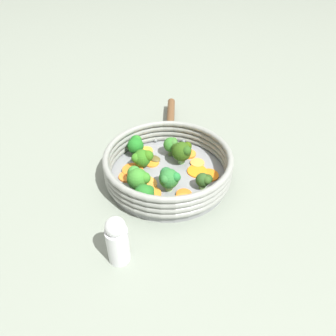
# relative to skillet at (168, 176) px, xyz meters

# --- Properties ---
(ground_plane) EXTENTS (4.00, 4.00, 0.00)m
(ground_plane) POSITION_rel_skillet_xyz_m (0.00, 0.00, -0.01)
(ground_plane) COLOR gray
(skillet) EXTENTS (0.26, 0.26, 0.01)m
(skillet) POSITION_rel_skillet_xyz_m (0.00, 0.00, 0.00)
(skillet) COLOR gray
(skillet) RESTS_ON ground_plane
(skillet_rim_wall) EXTENTS (0.28, 0.28, 0.05)m
(skillet_rim_wall) POSITION_rel_skillet_xyz_m (0.00, 0.00, 0.03)
(skillet_rim_wall) COLOR gray
(skillet_rim_wall) RESTS_ON skillet
(skillet_handle) EXTENTS (0.18, 0.03, 0.02)m
(skillet_handle) POSITION_rel_skillet_xyz_m (0.22, 0.01, 0.02)
(skillet_handle) COLOR brown
(skillet_handle) RESTS_ON skillet
(skillet_rivet_left) EXTENTS (0.01, 0.01, 0.01)m
(skillet_rivet_left) POSITION_rel_skillet_xyz_m (0.12, -0.03, 0.01)
(skillet_rivet_left) COLOR gray
(skillet_rivet_left) RESTS_ON skillet
(skillet_rivet_right) EXTENTS (0.01, 0.01, 0.01)m
(skillet_rivet_right) POSITION_rel_skillet_xyz_m (0.12, 0.04, 0.01)
(skillet_rivet_right) COLOR gray
(skillet_rivet_right) RESTS_ON skillet
(carrot_slice_0) EXTENTS (0.04, 0.04, 0.01)m
(carrot_slice_0) POSITION_rel_skillet_xyz_m (0.07, -0.04, 0.01)
(carrot_slice_0) COLOR orange
(carrot_slice_0) RESTS_ON skillet
(carrot_slice_1) EXTENTS (0.05, 0.05, 0.00)m
(carrot_slice_1) POSITION_rel_skillet_xyz_m (0.01, -0.06, 0.01)
(carrot_slice_1) COLOR orange
(carrot_slice_1) RESTS_ON skillet
(carrot_slice_2) EXTENTS (0.05, 0.05, 0.00)m
(carrot_slice_2) POSITION_rel_skillet_xyz_m (-0.04, 0.04, 0.01)
(carrot_slice_2) COLOR orange
(carrot_slice_2) RESTS_ON skillet
(carrot_slice_3) EXTENTS (0.06, 0.06, 0.01)m
(carrot_slice_3) POSITION_rel_skillet_xyz_m (-0.09, -0.04, 0.01)
(carrot_slice_3) COLOR orange
(carrot_slice_3) RESTS_ON skillet
(carrot_slice_4) EXTENTS (0.04, 0.04, 0.00)m
(carrot_slice_4) POSITION_rel_skillet_xyz_m (0.04, -0.06, 0.01)
(carrot_slice_4) COLOR #F0923E
(carrot_slice_4) RESTS_ON skillet
(carrot_slice_5) EXTENTS (0.04, 0.04, 0.00)m
(carrot_slice_5) POSITION_rel_skillet_xyz_m (-0.02, 0.09, 0.01)
(carrot_slice_5) COLOR orange
(carrot_slice_5) RESTS_ON skillet
(carrot_slice_6) EXTENTS (0.05, 0.05, 0.00)m
(carrot_slice_6) POSITION_rel_skillet_xyz_m (0.08, -0.03, 0.01)
(carrot_slice_6) COLOR #F7943E
(carrot_slice_6) RESTS_ON skillet
(carrot_slice_7) EXTENTS (0.06, 0.06, 0.01)m
(carrot_slice_7) POSITION_rel_skillet_xyz_m (0.00, 0.08, 0.01)
(carrot_slice_7) COLOR orange
(carrot_slice_7) RESTS_ON skillet
(carrot_slice_8) EXTENTS (0.04, 0.04, 0.01)m
(carrot_slice_8) POSITION_rel_skillet_xyz_m (-0.07, -0.04, 0.01)
(carrot_slice_8) COLOR orange
(carrot_slice_8) RESTS_ON skillet
(carrot_slice_9) EXTENTS (0.04, 0.04, 0.00)m
(carrot_slice_9) POSITION_rel_skillet_xyz_m (0.03, 0.04, 0.01)
(carrot_slice_9) COLOR orange
(carrot_slice_9) RESTS_ON skillet
(carrot_slice_10) EXTENTS (0.05, 0.05, 0.00)m
(carrot_slice_10) POSITION_rel_skillet_xyz_m (-0.00, -0.09, 0.01)
(carrot_slice_10) COLOR orange
(carrot_slice_10) RESTS_ON skillet
(carrot_slice_11) EXTENTS (0.07, 0.07, 0.01)m
(carrot_slice_11) POSITION_rel_skillet_xyz_m (-0.07, 0.03, 0.01)
(carrot_slice_11) COLOR orange
(carrot_slice_11) RESTS_ON skillet
(carrot_slice_12) EXTENTS (0.04, 0.04, 0.01)m
(carrot_slice_12) POSITION_rel_skillet_xyz_m (0.08, 0.06, 0.01)
(carrot_slice_12) COLOR orange
(carrot_slice_12) RESTS_ON skillet
(broccoli_floret_0) EXTENTS (0.04, 0.05, 0.05)m
(broccoli_floret_0) POSITION_rel_skillet_xyz_m (0.04, -0.03, 0.04)
(broccoli_floret_0) COLOR #6EA55A
(broccoli_floret_0) RESTS_ON skillet
(broccoli_floret_1) EXTENTS (0.04, 0.04, 0.05)m
(broccoli_floret_1) POSITION_rel_skillet_xyz_m (0.06, 0.08, 0.04)
(broccoli_floret_1) COLOR #75A251
(broccoli_floret_1) RESTS_ON skillet
(broccoli_floret_2) EXTENTS (0.04, 0.04, 0.05)m
(broccoli_floret_2) POSITION_rel_skillet_xyz_m (-0.10, 0.04, 0.03)
(broccoli_floret_2) COLOR #6DA45F
(broccoli_floret_2) RESTS_ON skillet
(broccoli_floret_3) EXTENTS (0.04, 0.05, 0.04)m
(broccoli_floret_3) POSITION_rel_skillet_xyz_m (0.02, 0.06, 0.03)
(broccoli_floret_3) COLOR #688F46
(broccoli_floret_3) RESTS_ON skillet
(broccoli_floret_4) EXTENTS (0.04, 0.05, 0.05)m
(broccoli_floret_4) POSITION_rel_skillet_xyz_m (-0.05, -0.01, 0.04)
(broccoli_floret_4) COLOR #85A65D
(broccoli_floret_4) RESTS_ON skillet
(broccoli_floret_5) EXTENTS (0.05, 0.05, 0.05)m
(broccoli_floret_5) POSITION_rel_skillet_xyz_m (-0.05, 0.06, 0.03)
(broccoli_floret_5) COLOR #688849
(broccoli_floret_5) RESTS_ON skillet
(broccoli_floret_6) EXTENTS (0.03, 0.04, 0.05)m
(broccoli_floret_6) POSITION_rel_skillet_xyz_m (0.07, 0.00, 0.04)
(broccoli_floret_6) COLOR #668849
(broccoli_floret_6) RESTS_ON skillet
(broccoli_floret_7) EXTENTS (0.03, 0.03, 0.04)m
(broccoli_floret_7) POSITION_rel_skillet_xyz_m (-0.04, -0.08, 0.03)
(broccoli_floret_7) COLOR #7EAA5C
(broccoli_floret_7) RESTS_ON skillet
(mushroom_piece_0) EXTENTS (0.03, 0.04, 0.01)m
(mushroom_piece_0) POSITION_rel_skillet_xyz_m (0.04, 0.03, 0.01)
(mushroom_piece_0) COLOR brown
(mushroom_piece_0) RESTS_ON skillet
(salt_shaker) EXTENTS (0.04, 0.04, 0.10)m
(salt_shaker) POSITION_rel_skillet_xyz_m (-0.22, 0.06, 0.04)
(salt_shaker) COLOR silver
(salt_shaker) RESTS_ON ground_plane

